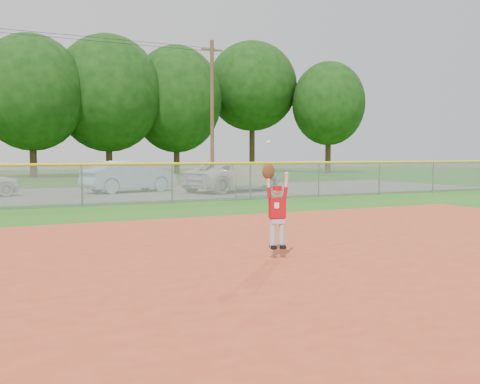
% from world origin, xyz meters
% --- Properties ---
extents(ground, '(120.00, 120.00, 0.00)m').
position_xyz_m(ground, '(0.00, 0.00, 0.00)').
color(ground, '#255C15').
rests_on(ground, ground).
extents(clay_infield, '(24.00, 16.00, 0.04)m').
position_xyz_m(clay_infield, '(0.00, -3.00, 0.02)').
color(clay_infield, '#AC3B1F').
rests_on(clay_infield, ground).
extents(parking_strip, '(44.00, 10.00, 0.03)m').
position_xyz_m(parking_strip, '(0.00, 16.00, 0.01)').
color(parking_strip, slate).
rests_on(parking_strip, ground).
extents(car_blue, '(4.88, 2.89, 1.52)m').
position_xyz_m(car_blue, '(3.27, 16.33, 0.79)').
color(car_blue, '#99CCE5').
rests_on(car_blue, parking_strip).
extents(car_white_b, '(5.76, 4.07, 1.46)m').
position_xyz_m(car_white_b, '(7.97, 14.44, 0.76)').
color(car_white_b, white).
rests_on(car_white_b, parking_strip).
extents(sponsor_sign, '(1.66, 0.17, 1.48)m').
position_xyz_m(sponsor_sign, '(7.17, 10.87, 0.97)').
color(sponsor_sign, gray).
rests_on(sponsor_sign, ground).
extents(outfield_fence, '(40.06, 0.10, 1.55)m').
position_xyz_m(outfield_fence, '(0.00, 10.00, 0.88)').
color(outfield_fence, gray).
rests_on(outfield_fence, ground).
extents(power_lines, '(19.40, 0.24, 9.00)m').
position_xyz_m(power_lines, '(1.00, 22.00, 4.68)').
color(power_lines, '#4C3823').
rests_on(power_lines, ground).
extents(tree_line, '(62.37, 13.00, 14.43)m').
position_xyz_m(tree_line, '(0.96, 37.90, 7.53)').
color(tree_line, '#422D1C').
rests_on(tree_line, ground).
extents(ballplayer, '(0.49, 0.25, 1.88)m').
position_xyz_m(ballplayer, '(1.46, -1.35, 0.94)').
color(ballplayer, silver).
rests_on(ballplayer, ground).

